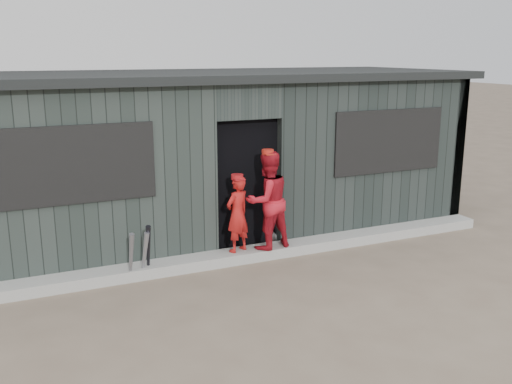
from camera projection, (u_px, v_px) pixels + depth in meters
name	position (u px, v px, depth m)	size (l,w,h in m)	color
ground	(318.00, 308.00, 6.71)	(80.00, 80.00, 0.00)	brown
curb	(255.00, 253.00, 8.30)	(8.00, 0.36, 0.15)	gray
bat_left	(145.00, 255.00, 7.44)	(0.07, 0.07, 0.71)	gray
bat_mid	(131.00, 257.00, 7.33)	(0.07, 0.07, 0.72)	slate
bat_right	(148.00, 251.00, 7.49)	(0.07, 0.07, 0.81)	black
player_red_left	(237.00, 214.00, 8.05)	(0.40, 0.26, 1.10)	#B01715
player_red_right	(267.00, 200.00, 8.16)	(0.69, 0.54, 1.42)	#B11522
player_grey_back	(270.00, 202.00, 8.81)	(0.65, 0.43, 1.34)	#A9A9A9
dugout	(214.00, 153.00, 9.50)	(8.30, 3.30, 2.62)	black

